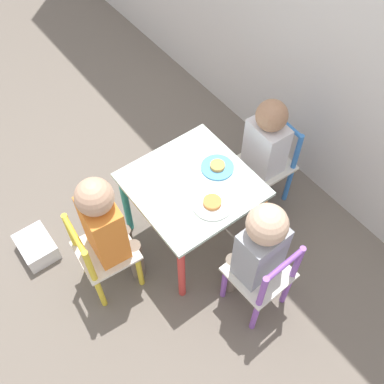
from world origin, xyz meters
The scene contains 11 objects.
ground_plane centered at (0.00, 0.00, 0.00)m, with size 6.00×6.00×0.00m, color #6B6056.
kids_table centered at (0.00, 0.00, 0.40)m, with size 0.56×0.56×0.47m.
chair_purple centered at (0.50, 0.02, 0.26)m, with size 0.27×0.27×0.53m.
chair_blue centered at (0.02, 0.50, 0.26)m, with size 0.27×0.27×0.53m.
chair_yellow centered at (-0.04, -0.50, 0.26)m, with size 0.28×0.28×0.53m.
child_right centered at (0.44, 0.02, 0.46)m, with size 0.22×0.21×0.75m.
child_back centered at (0.02, 0.44, 0.44)m, with size 0.21×0.22×0.73m.
child_front centered at (-0.04, -0.44, 0.47)m, with size 0.21×0.22×0.78m.
plate_right centered at (0.15, 0.00, 0.48)m, with size 0.19×0.19×0.03m.
plate_back centered at (0.00, 0.15, 0.48)m, with size 0.16×0.16×0.03m.
storage_bin centered at (-0.41, -0.72, 0.05)m, with size 0.22×0.17×0.11m.
Camera 1 is at (1.02, -0.77, 2.14)m, focal length 42.00 mm.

